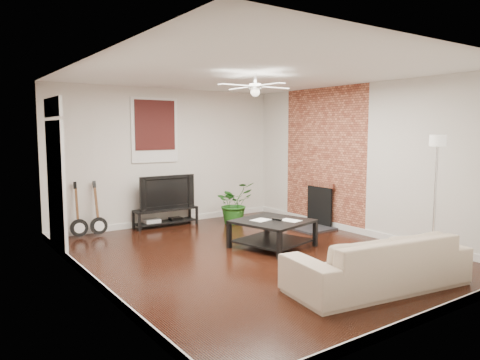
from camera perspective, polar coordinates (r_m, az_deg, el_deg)
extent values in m
cube|color=black|center=(7.17, 1.86, -9.46)|extent=(5.00, 6.00, 0.01)
cube|color=white|center=(6.96, 1.94, 13.33)|extent=(5.00, 6.00, 0.01)
cube|color=silver|center=(9.49, -9.04, 2.90)|extent=(5.00, 0.01, 2.80)
cube|color=silver|center=(4.88, 23.52, -0.64)|extent=(5.00, 0.01, 2.80)
cube|color=silver|center=(5.79, -18.33, 0.57)|extent=(0.01, 6.00, 2.80)
cube|color=silver|center=(8.65, 15.28, 2.44)|extent=(0.01, 6.00, 2.80)
cube|color=brown|center=(9.32, 10.50, 2.81)|extent=(0.02, 2.20, 2.80)
cube|color=black|center=(9.22, 9.13, -3.08)|extent=(0.80, 1.10, 0.92)
cube|color=black|center=(9.32, -10.68, 6.19)|extent=(1.00, 0.06, 1.30)
cube|color=white|center=(7.64, -22.10, 0.60)|extent=(0.08, 1.00, 2.50)
cube|color=black|center=(9.37, -9.33, -4.65)|extent=(1.31, 0.35, 0.37)
imported|color=black|center=(9.30, -9.44, -1.45)|extent=(1.18, 0.15, 0.68)
cube|color=black|center=(7.62, 4.12, -6.75)|extent=(1.33, 1.33, 0.46)
imported|color=tan|center=(5.91, 16.94, -9.75)|extent=(2.43, 1.25, 0.68)
imported|color=#21611B|center=(9.47, -0.74, -2.90)|extent=(0.84, 0.75, 0.87)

